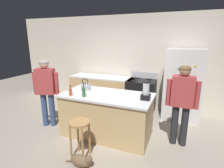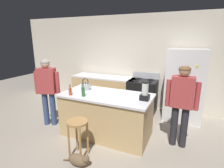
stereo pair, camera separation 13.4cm
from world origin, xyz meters
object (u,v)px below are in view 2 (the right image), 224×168
refrigerator (185,85)px  stove_range (142,96)px  person_by_sink_right (182,99)px  tea_kettle (86,86)px  kitchen_island (106,115)px  cat (79,160)px  person_by_island_left (47,87)px  bottle_olive_oil (83,91)px  bar_stool (78,129)px  bottle_cooking_sauce (70,91)px  blender_appliance (145,92)px

refrigerator → stove_range: size_ratio=1.64×
stove_range → refrigerator: bearing=-1.3°
person_by_sink_right → tea_kettle: (-2.01, -0.10, 0.04)m
kitchen_island → tea_kettle: size_ratio=6.85×
kitchen_island → cat: kitchen_island is taller
person_by_island_left → bottle_olive_oil: person_by_island_left is taller
person_by_island_left → person_by_sink_right: (2.90, 0.34, -0.00)m
person_by_sink_right → tea_kettle: size_ratio=5.75×
person_by_island_left → bottle_olive_oil: (1.09, -0.16, 0.06)m
person_by_island_left → cat: size_ratio=3.06×
kitchen_island → tea_kettle: (-0.56, 0.11, 0.54)m
bar_stool → bottle_cooking_sauce: (-0.52, 0.52, 0.47)m
refrigerator → person_by_sink_right: 1.30m
person_by_island_left → blender_appliance: (2.26, 0.13, 0.11)m
refrigerator → tea_kettle: (-2.01, -1.39, 0.10)m
person_by_sink_right → stove_range: bearing=129.0°
kitchen_island → refrigerator: bearing=45.9°
stove_range → bottle_olive_oil: bearing=-112.3°
refrigerator → blender_appliance: size_ratio=5.11×
cat → bottle_olive_oil: size_ratio=1.88×
kitchen_island → cat: size_ratio=3.64×
refrigerator → cat: (-1.44, -2.58, -0.79)m
refrigerator → person_by_island_left: bearing=-150.6°
blender_appliance → tea_kettle: (-1.37, 0.11, -0.07)m
stove_range → bottle_olive_oil: bottle_olive_oil is taller
bottle_olive_oil → person_by_sink_right: bearing=15.4°
kitchen_island → person_by_island_left: 1.54m
person_by_sink_right → tea_kettle: 2.02m
stove_range → person_by_sink_right: bearing=-51.0°
person_by_island_left → bottle_olive_oil: 1.10m
cat → bottle_cooking_sauce: 1.33m
bar_stool → bottle_cooking_sauce: bearing=134.7°
stove_range → kitchen_island: bearing=-104.2°
stove_range → tea_kettle: (-0.95, -1.41, 0.53)m
bottle_cooking_sauce → bottle_olive_oil: bearing=8.6°
person_by_island_left → stove_range: bearing=42.2°
bar_stool → blender_appliance: (0.94, 0.86, 0.54)m
refrigerator → bottle_cooking_sauce: 2.79m
bottle_cooking_sauce → bottle_olive_oil: 0.29m
person_by_island_left → bottle_cooking_sauce: size_ratio=7.35×
bottle_olive_oil → tea_kettle: size_ratio=1.00×
bottle_cooking_sauce → bar_stool: bearing=-45.3°
bottle_olive_oil → tea_kettle: bearing=116.2°
person_by_island_left → bar_stool: (1.32, -0.72, -0.43)m
bottle_cooking_sauce → kitchen_island: bearing=27.7°
kitchen_island → person_by_sink_right: 1.55m
person_by_sink_right → bottle_cooking_sauce: 2.17m
person_by_sink_right → blender_appliance: person_by_sink_right is taller
refrigerator → bottle_olive_oil: size_ratio=6.52×
stove_range → bar_stool: bearing=-102.1°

